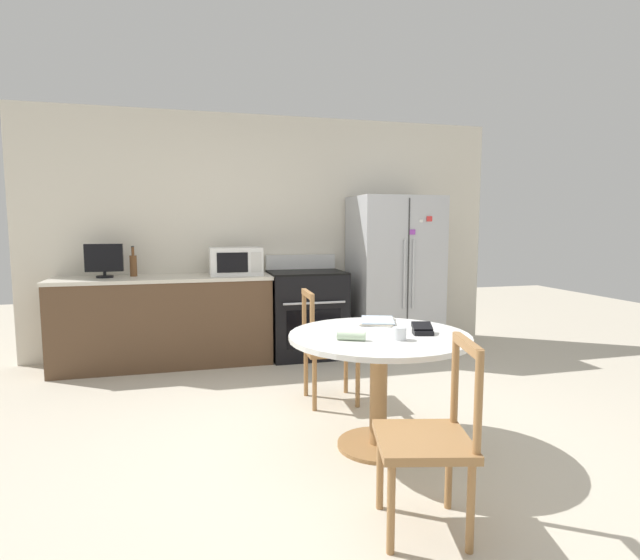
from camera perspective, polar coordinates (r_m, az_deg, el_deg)
ground_plane at (r=3.36m, az=2.31°, el=-18.60°), size 14.00×14.00×0.00m
back_wall at (r=5.64m, az=-5.62°, el=5.13°), size 5.20×0.10×2.60m
kitchen_counter at (r=5.30m, az=-17.28°, el=-4.45°), size 2.13×0.64×0.90m
refrigerator at (r=5.61m, az=8.46°, el=0.60°), size 0.92×0.76×1.72m
oven_range at (r=5.40m, az=-1.55°, el=-3.77°), size 0.79×0.68×1.08m
microwave at (r=5.22m, az=-9.62°, el=2.14°), size 0.53×0.37×0.28m
countertop_tv at (r=5.31m, az=-23.45°, el=2.15°), size 0.35×0.16×0.33m
counter_bottle at (r=5.34m, az=-20.56°, el=1.63°), size 0.07×0.07×0.30m
dining_table at (r=3.20m, az=6.75°, el=-8.82°), size 1.14×1.14×0.74m
dining_chair_far at (r=4.01m, az=0.86°, el=-7.84°), size 0.44×0.44×0.90m
dining_chair_near at (r=2.46m, az=12.42°, el=-17.40°), size 0.51×0.51×0.90m
candle_glass at (r=3.01m, az=9.04°, el=-6.17°), size 0.08×0.08×0.08m
folded_napkin at (r=2.97m, az=3.59°, el=-6.40°), size 0.17×0.12×0.05m
wallet at (r=3.20m, az=11.63°, el=-5.58°), size 0.15×0.15×0.07m
mail_stack at (r=3.51m, az=6.59°, el=-4.68°), size 0.34×0.37×0.02m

